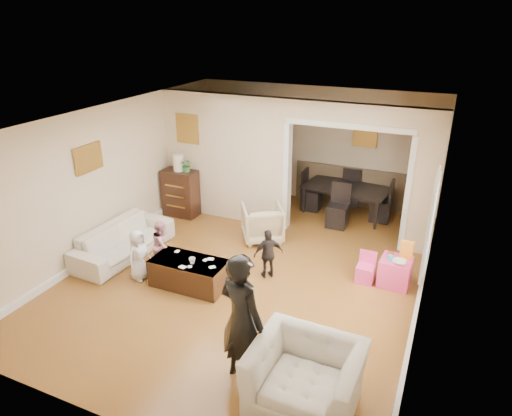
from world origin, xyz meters
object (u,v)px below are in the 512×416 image
at_px(armchair_back, 262,223).
at_px(dresser, 181,193).
at_px(sofa, 124,240).
at_px(armchair_front, 305,379).
at_px(table_lamp, 178,162).
at_px(coffee_table, 189,273).
at_px(dining_table, 345,201).
at_px(child_kneel_b, 162,245).
at_px(coffee_cup, 192,261).
at_px(cyan_cup, 390,257).
at_px(adult_person, 242,319).
at_px(play_table, 395,272).
at_px(child_kneel_a, 138,255).
at_px(child_toddler, 268,254).

height_order(armchair_back, dresser, dresser).
distance_m(sofa, armchair_front, 4.52).
xyz_separation_m(table_lamp, coffee_table, (1.63, -2.34, -0.96)).
height_order(dresser, dining_table, dresser).
bearing_deg(child_kneel_b, coffee_cup, -134.00).
bearing_deg(cyan_cup, sofa, -168.54).
xyz_separation_m(table_lamp, adult_person, (3.27, -3.83, -0.34)).
distance_m(sofa, dining_table, 4.65).
relative_size(cyan_cup, child_kneel_b, 0.09).
distance_m(armchair_back, table_lamp, 2.25).
relative_size(cyan_cup, dining_table, 0.04).
height_order(play_table, adult_person, adult_person).
height_order(armchair_back, play_table, armchair_back).
distance_m(play_table, child_kneel_a, 4.13).
bearing_deg(dresser, play_table, -12.03).
bearing_deg(armchair_back, coffee_cup, 48.24).
bearing_deg(armchair_front, coffee_cup, 147.83).
bearing_deg(coffee_table, dining_table, 67.08).
xyz_separation_m(armchair_front, coffee_cup, (-2.35, 1.54, 0.12)).
height_order(coffee_cup, dining_table, dining_table).
xyz_separation_m(coffee_cup, child_kneel_a, (-0.95, -0.10, -0.06)).
bearing_deg(coffee_cup, dining_table, 68.64).
height_order(sofa, adult_person, adult_person).
xyz_separation_m(dresser, child_kneel_b, (0.93, -2.04, -0.07)).
height_order(adult_person, child_kneel_b, adult_person).
height_order(dresser, play_table, dresser).
bearing_deg(sofa, cyan_cup, -74.98).
relative_size(armchair_front, table_lamp, 3.25).
relative_size(adult_person, child_kneel_b, 1.94).
bearing_deg(coffee_cup, adult_person, -43.03).
height_order(armchair_front, play_table, armchair_front).
height_order(sofa, child_kneel_b, child_kneel_b).
distance_m(cyan_cup, child_toddler, 1.93).
height_order(play_table, child_toddler, child_toddler).
bearing_deg(armchair_front, child_toddler, 121.98).
bearing_deg(child_kneel_a, cyan_cup, -59.17).
bearing_deg(cyan_cup, table_lamp, 167.11).
height_order(coffee_table, play_table, play_table).
bearing_deg(armchair_back, coffee_table, 45.21).
distance_m(armchair_front, dresser, 5.67).
relative_size(table_lamp, child_kneel_b, 0.42).
height_order(armchair_back, child_kneel_b, child_kneel_b).
distance_m(table_lamp, coffee_cup, 3.03).
relative_size(coffee_table, child_kneel_a, 1.38).
relative_size(sofa, dresser, 1.97).
bearing_deg(cyan_cup, coffee_cup, -154.17).
bearing_deg(cyan_cup, coffee_table, -155.77).
bearing_deg(coffee_table, coffee_cup, -26.57).
xyz_separation_m(table_lamp, play_table, (4.63, -0.99, -0.95)).
height_order(armchair_front, table_lamp, table_lamp).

